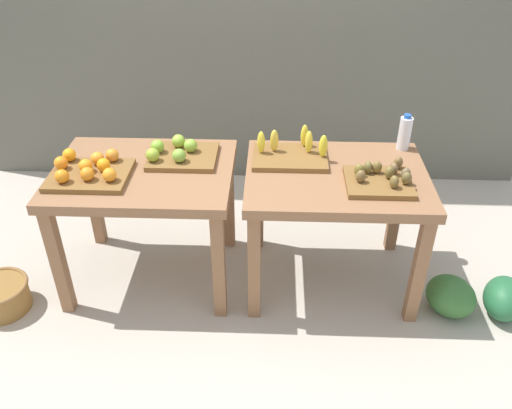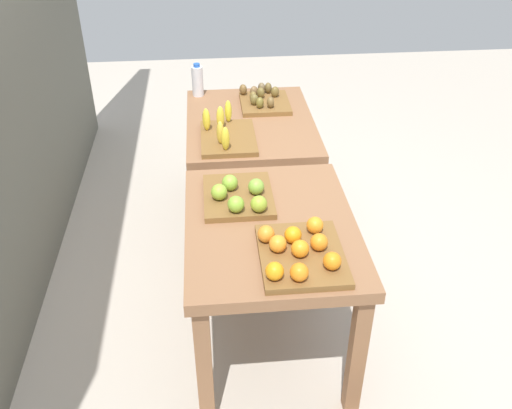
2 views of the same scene
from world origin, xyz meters
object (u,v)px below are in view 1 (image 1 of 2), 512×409
at_px(orange_bin, 89,171).
at_px(water_bottle, 405,133).
at_px(display_table_left, 145,187).
at_px(display_table_right, 335,191).
at_px(kiwi_bin, 381,179).
at_px(watermelon_pile, 477,297).
at_px(wicker_basket, 1,296).
at_px(banana_crate, 291,153).
at_px(apple_bin, 179,153).

xyz_separation_m(orange_bin, water_bottle, (1.83, 0.41, 0.07)).
xyz_separation_m(display_table_left, display_table_right, (1.12, 0.00, 0.00)).
xyz_separation_m(display_table_right, kiwi_bin, (0.23, -0.11, 0.15)).
relative_size(orange_bin, watermelon_pile, 0.66).
bearing_deg(orange_bin, wicker_basket, -156.03).
distance_m(display_table_right, banana_crate, 0.35).
bearing_deg(display_table_right, water_bottle, 36.95).
bearing_deg(watermelon_pile, banana_crate, 158.28).
bearing_deg(banana_crate, apple_bin, -177.52).
height_order(kiwi_bin, watermelon_pile, kiwi_bin).
relative_size(display_table_right, water_bottle, 4.61).
relative_size(display_table_left, apple_bin, 2.58).
distance_m(orange_bin, watermelon_pile, 2.37).
relative_size(display_table_right, watermelon_pile, 1.55).
height_order(kiwi_bin, water_bottle, water_bottle).
xyz_separation_m(display_table_right, water_bottle, (0.43, 0.32, 0.22)).
xyz_separation_m(display_table_right, watermelon_pile, (0.85, -0.28, -0.55)).
bearing_deg(display_table_left, watermelon_pile, -8.06).
bearing_deg(water_bottle, orange_bin, -167.23).
bearing_deg(display_table_right, apple_bin, 171.67).
xyz_separation_m(water_bottle, watermelon_pile, (0.42, -0.60, -0.77)).
relative_size(display_table_right, wicker_basket, 3.01).
relative_size(orange_bin, wicker_basket, 1.27).
height_order(apple_bin, banana_crate, banana_crate).
height_order(orange_bin, banana_crate, banana_crate).
bearing_deg(display_table_right, kiwi_bin, -25.00).
bearing_deg(apple_bin, kiwi_bin, -11.83).
bearing_deg(water_bottle, watermelon_pile, -54.85).
relative_size(apple_bin, watermelon_pile, 0.60).
relative_size(orange_bin, apple_bin, 1.09).
xyz_separation_m(kiwi_bin, water_bottle, (0.20, 0.43, 0.07)).
bearing_deg(display_table_right, orange_bin, -176.28).
relative_size(banana_crate, wicker_basket, 1.27).
height_order(display_table_right, wicker_basket, display_table_right).
distance_m(display_table_left, display_table_right, 1.12).
distance_m(banana_crate, watermelon_pile, 1.39).
bearing_deg(kiwi_bin, display_table_right, 155.00).
xyz_separation_m(orange_bin, kiwi_bin, (1.62, -0.02, -0.01)).
xyz_separation_m(display_table_left, apple_bin, (0.19, 0.14, 0.15)).
height_order(kiwi_bin, wicker_basket, kiwi_bin).
relative_size(display_table_left, orange_bin, 2.36).
xyz_separation_m(water_bottle, wicker_basket, (-2.41, -0.67, -0.79)).
xyz_separation_m(display_table_left, orange_bin, (-0.28, -0.09, 0.16)).
bearing_deg(orange_bin, kiwi_bin, -0.53).
bearing_deg(display_table_left, water_bottle, 11.78).
height_order(display_table_left, water_bottle, water_bottle).
bearing_deg(display_table_left, display_table_right, 0.00).
bearing_deg(display_table_left, wicker_basket, -157.86).
distance_m(banana_crate, wicker_basket, 1.94).
bearing_deg(orange_bin, apple_bin, 25.74).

